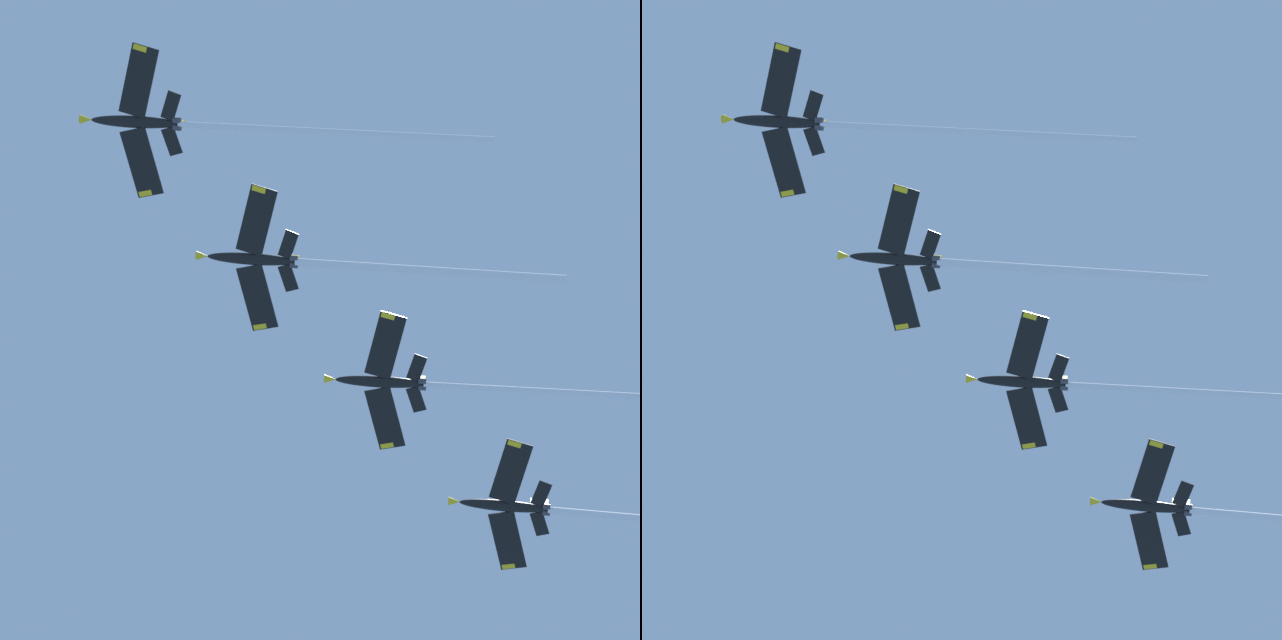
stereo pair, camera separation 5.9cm
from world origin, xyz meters
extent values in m
ellipsoid|color=black|center=(0.29, 21.56, 148.97)|extent=(11.25, 7.32, 3.82)
cone|color=yellow|center=(5.99, 24.80, 150.36)|extent=(2.17, 1.94, 1.51)
ellipsoid|color=black|center=(1.97, 22.52, 149.99)|extent=(3.04, 2.31, 1.46)
cube|color=black|center=(-2.99, 25.80, 148.71)|extent=(8.78, 8.98, 0.94)
cube|color=yellow|center=(-5.28, 29.21, 148.76)|extent=(1.78, 1.74, 0.49)
cube|color=black|center=(2.24, 16.58, 148.71)|extent=(5.85, 9.63, 0.94)
cube|color=yellow|center=(3.99, 12.85, 148.76)|extent=(1.91, 1.15, 0.49)
cube|color=black|center=(-5.09, 21.13, 147.94)|extent=(3.87, 3.75, 0.53)
cube|color=black|center=(-2.84, 17.17, 147.94)|extent=(2.48, 3.89, 0.53)
cube|color=yellow|center=(-4.05, 19.10, 149.35)|extent=(2.64, 1.60, 3.24)
cylinder|color=#38383D|center=(-4.85, 19.17, 147.67)|extent=(1.39, 1.26, 0.99)
cylinder|color=#38383D|center=(-4.40, 18.38, 147.67)|extent=(1.39, 1.26, 0.99)
cylinder|color=white|center=(-21.97, 8.94, 143.45)|extent=(34.85, 20.21, 9.10)
ellipsoid|color=black|center=(-4.42, -0.98, 145.49)|extent=(11.28, 7.29, 3.64)
cone|color=yellow|center=(1.31, 2.24, 146.78)|extent=(2.16, 1.93, 1.48)
ellipsoid|color=black|center=(-2.72, -0.03, 146.48)|extent=(3.04, 2.30, 1.42)
cube|color=black|center=(-7.68, 3.27, 145.24)|extent=(8.77, 9.00, 0.89)
cube|color=yellow|center=(-9.97, 6.69, 145.30)|extent=(1.78, 1.74, 0.46)
cube|color=black|center=(-2.50, -5.98, 145.24)|extent=(5.82, 9.62, 0.89)
cube|color=yellow|center=(-0.77, -9.71, 145.30)|extent=(1.91, 1.15, 0.46)
cube|color=black|center=(-9.82, -1.39, 144.53)|extent=(3.86, 3.76, 0.50)
cube|color=black|center=(-7.58, -5.37, 144.53)|extent=(2.47, 3.88, 0.50)
cube|color=yellow|center=(-8.76, -3.42, 145.94)|extent=(2.61, 1.57, 3.21)
cylinder|color=#38383D|center=(-9.59, -3.36, 144.28)|extent=(1.38, 1.25, 0.98)
cylinder|color=#38383D|center=(-9.15, -4.15, 144.28)|extent=(1.38, 1.25, 0.98)
cylinder|color=white|center=(-24.39, -12.18, 140.91)|extent=(30.37, 17.65, 7.66)
ellipsoid|color=black|center=(-11.43, -23.67, 143.12)|extent=(11.39, 7.08, 3.42)
cone|color=yellow|center=(-5.61, -20.57, 144.28)|extent=(2.14, 1.90, 1.46)
ellipsoid|color=black|center=(-9.70, -22.75, 144.07)|extent=(3.04, 2.25, 1.37)
cube|color=black|center=(-14.60, -19.35, 142.88)|extent=(8.69, 9.08, 0.82)
cube|color=yellow|center=(-16.81, -15.88, 142.95)|extent=(1.80, 1.72, 0.43)
cube|color=black|center=(-9.62, -28.71, 142.88)|extent=(5.66, 9.60, 0.82)
cube|color=yellow|center=(-7.97, -32.48, 142.95)|extent=(1.91, 1.11, 0.43)
cube|color=black|center=(-16.85, -23.97, 142.25)|extent=(3.84, 3.80, 0.47)
cube|color=black|center=(-14.71, -28.00, 142.25)|extent=(2.40, 3.86, 0.47)
cube|color=yellow|center=(-15.82, -26.00, 143.66)|extent=(2.60, 1.50, 3.17)
cylinder|color=#38383D|center=(-16.67, -25.95, 142.01)|extent=(1.37, 1.23, 0.96)
cylinder|color=#38383D|center=(-16.25, -26.74, 142.01)|extent=(1.37, 1.23, 0.96)
cylinder|color=white|center=(-31.95, -34.59, 138.92)|extent=(31.10, 17.03, 6.85)
ellipsoid|color=black|center=(-18.23, -46.86, 139.98)|extent=(11.36, 7.08, 3.75)
cone|color=yellow|center=(-12.44, -43.77, 141.33)|extent=(2.16, 1.91, 1.50)
ellipsoid|color=black|center=(-16.52, -45.95, 140.99)|extent=(3.05, 2.26, 1.45)
cube|color=black|center=(-21.40, -42.55, 139.72)|extent=(8.68, 9.07, 0.92)
cube|color=yellow|center=(-23.61, -39.08, 139.77)|extent=(1.80, 1.72, 0.48)
cube|color=black|center=(-16.40, -51.89, 139.72)|extent=(5.66, 9.60, 0.92)
cube|color=yellow|center=(-14.75, -55.66, 139.77)|extent=(1.90, 1.12, 0.48)
cube|color=black|center=(-23.62, -47.16, 138.97)|extent=(3.84, 3.79, 0.52)
cube|color=black|center=(-21.47, -51.18, 138.97)|extent=(2.40, 3.86, 0.52)
cube|color=yellow|center=(-22.62, -49.21, 140.38)|extent=(2.66, 1.53, 3.23)
cylinder|color=#38383D|center=(-23.43, -49.13, 138.71)|extent=(1.38, 1.24, 0.99)
cylinder|color=#38383D|center=(-23.01, -49.93, 138.71)|extent=(1.38, 1.24, 0.99)
camera|label=1|loc=(-32.33, 30.98, 1.57)|focal=63.75mm
camera|label=2|loc=(-32.28, 31.01, 1.57)|focal=63.75mm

